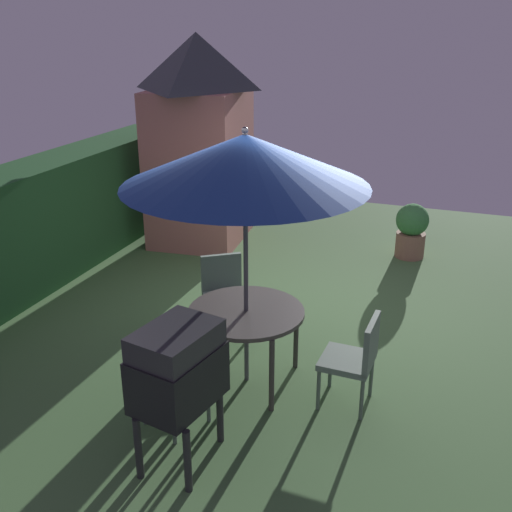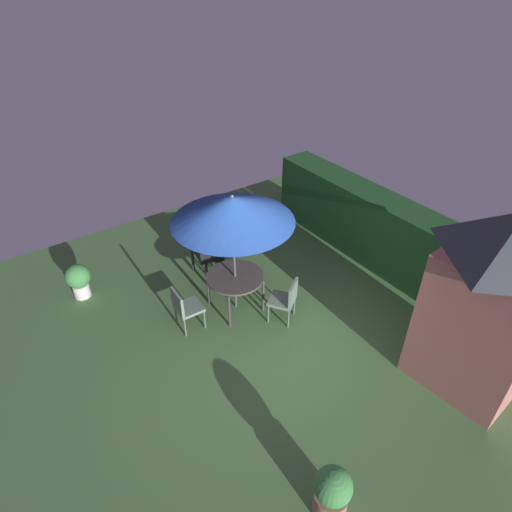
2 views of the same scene
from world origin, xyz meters
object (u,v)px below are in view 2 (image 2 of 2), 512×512
(potted_plant_by_shed, at_px, (332,492))
(patio_umbrella, at_px, (233,210))
(chair_far_side, at_px, (185,306))
(patio_table, at_px, (235,279))
(garden_shed, at_px, (490,303))
(chair_toward_hedge, at_px, (286,298))
(chair_near_shed, at_px, (226,257))
(bbq_grill, at_px, (206,242))
(potted_plant_by_grill, at_px, (78,279))

(potted_plant_by_shed, bearing_deg, patio_umbrella, 163.92)
(chair_far_side, distance_m, potted_plant_by_shed, 3.99)
(patio_table, distance_m, chair_far_side, 1.10)
(garden_shed, relative_size, chair_toward_hedge, 3.53)
(chair_near_shed, xyz_separation_m, potted_plant_by_shed, (4.88, -1.51, -0.09))
(patio_umbrella, xyz_separation_m, potted_plant_by_shed, (3.95, -1.14, -1.79))
(chair_near_shed, relative_size, chair_toward_hedge, 1.00)
(bbq_grill, relative_size, potted_plant_by_grill, 1.57)
(potted_plant_by_grill, bearing_deg, chair_near_shed, 67.12)
(chair_far_side, height_order, potted_plant_by_grill, chair_far_side)
(bbq_grill, xyz_separation_m, potted_plant_by_shed, (5.20, -1.23, -0.42))
(patio_umbrella, bearing_deg, chair_far_side, -92.32)
(chair_near_shed, height_order, potted_plant_by_grill, chair_near_shed)
(potted_plant_by_shed, bearing_deg, chair_near_shed, 162.78)
(chair_near_shed, bearing_deg, bbq_grill, -138.79)
(garden_shed, bearing_deg, bbq_grill, -157.16)
(potted_plant_by_shed, distance_m, potted_plant_by_grill, 6.19)
(chair_toward_hedge, distance_m, potted_plant_by_grill, 4.23)
(chair_near_shed, xyz_separation_m, chair_far_side, (0.89, -1.46, 0.00))
(chair_near_shed, bearing_deg, potted_plant_by_grill, -112.88)
(patio_table, bearing_deg, potted_plant_by_shed, -16.08)
(bbq_grill, height_order, chair_far_side, bbq_grill)
(bbq_grill, distance_m, potted_plant_by_grill, 2.69)
(chair_near_shed, xyz_separation_m, potted_plant_by_grill, (-1.18, -2.80, -0.08))
(potted_plant_by_grill, bearing_deg, potted_plant_by_shed, 12.00)
(potted_plant_by_shed, bearing_deg, patio_table, 163.92)
(patio_umbrella, bearing_deg, garden_shed, 30.60)
(chair_near_shed, bearing_deg, chair_far_side, -58.68)
(garden_shed, height_order, potted_plant_by_grill, garden_shed)
(garden_shed, distance_m, chair_far_side, 5.03)
(patio_table, relative_size, chair_far_side, 1.24)
(patio_table, relative_size, potted_plant_by_shed, 1.36)
(bbq_grill, height_order, potted_plant_by_shed, bbq_grill)
(chair_toward_hedge, bearing_deg, potted_plant_by_grill, -134.48)
(garden_shed, bearing_deg, chair_far_side, -138.70)
(garden_shed, relative_size, patio_table, 2.84)
(bbq_grill, distance_m, potted_plant_by_shed, 5.36)
(bbq_grill, xyz_separation_m, chair_near_shed, (0.32, 0.28, -0.33))
(potted_plant_by_grill, bearing_deg, chair_far_side, 32.98)
(chair_toward_hedge, height_order, potted_plant_by_shed, chair_toward_hedge)
(garden_shed, relative_size, chair_near_shed, 3.53)
(patio_table, bearing_deg, patio_umbrella, 180.00)
(patio_table, height_order, chair_near_shed, chair_near_shed)
(chair_far_side, relative_size, potted_plant_by_grill, 1.18)
(garden_shed, xyz_separation_m, chair_far_side, (-3.68, -3.24, -1.10))
(chair_near_shed, bearing_deg, patio_table, -21.89)
(patio_table, xyz_separation_m, chair_near_shed, (-0.93, 0.37, -0.19))
(garden_shed, xyz_separation_m, chair_near_shed, (-4.57, -1.78, -1.10))
(potted_plant_by_grill, bearing_deg, patio_table, 48.95)
(potted_plant_by_grill, bearing_deg, garden_shed, 38.52)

